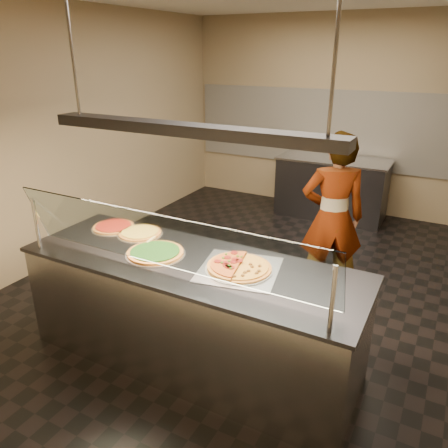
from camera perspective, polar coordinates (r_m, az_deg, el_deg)
The scene contains 18 objects.
ground at distance 4.99m, azimuth 4.79°, elevation -8.03°, with size 5.00×6.00×0.02m, color black.
wall_back at distance 7.27m, azimuth 15.05°, elevation 13.46°, with size 5.00×0.02×3.00m, color #9B8664.
wall_left at distance 5.86m, azimuth -18.23°, elevation 11.26°, with size 0.02×6.00×3.00m, color #9B8664.
tile_band at distance 7.27m, azimuth 14.84°, elevation 11.88°, with size 4.90×0.02×1.20m, color silver.
serving_counter at distance 3.67m, azimuth -4.23°, elevation -11.33°, with size 2.77×0.94×0.93m.
sneeze_guard at distance 3.06m, azimuth -8.04°, elevation -2.38°, with size 2.53×0.18×0.54m.
perforated_tray at distance 3.30m, azimuth 2.01°, elevation -5.88°, with size 0.68×0.68×0.01m.
half_pizza_pepperoni at distance 3.33m, azimuth 0.23°, elevation -5.03°, with size 0.33×0.52×0.05m.
half_pizza_sausage at distance 3.24m, azimuth 3.89°, elevation -6.05°, with size 0.33×0.52×0.04m.
pizza_spinach at distance 3.57m, azimuth -8.92°, elevation -3.66°, with size 0.49×0.49×0.03m.
pizza_cheese at distance 3.98m, azimuth -10.87°, elevation -1.11°, with size 0.40×0.40×0.03m.
pizza_tomato at distance 4.17m, azimuth -14.18°, elevation -0.30°, with size 0.40×0.40×0.03m.
pizza_spatula at distance 3.72m, azimuth -9.37°, elevation -2.38°, with size 0.20×0.23×0.02m.
prep_table at distance 7.03m, azimuth 13.86°, elevation 4.64°, with size 1.66×0.74×0.93m.
worker at distance 4.56m, azimuth 13.98°, elevation 0.78°, with size 0.64×0.42×1.76m, color #25222A.
heat_lamp_housing at distance 3.12m, azimuth -4.99°, elevation 12.18°, with size 2.30×0.18×0.08m, color #313135.
lamp_rod_left at distance 3.72m, azimuth -19.32°, elevation 21.13°, with size 0.02×0.02×1.01m, color #B7B7BC.
lamp_rod_right at distance 2.66m, azimuth 14.44°, elevation 21.78°, with size 0.02×0.02×1.01m, color #B7B7BC.
Camera 1 is at (1.67, -3.99, 2.47)m, focal length 35.00 mm.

